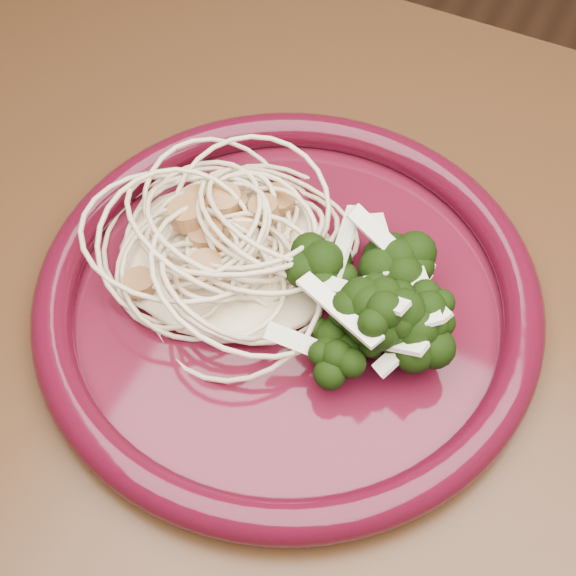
# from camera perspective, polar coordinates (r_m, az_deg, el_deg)

# --- Properties ---
(dining_table) EXTENTS (1.20, 0.80, 0.75)m
(dining_table) POSITION_cam_1_polar(r_m,az_deg,el_deg) (0.60, -7.37, -9.01)
(dining_table) COLOR #472814
(dining_table) RESTS_ON ground
(dinner_plate) EXTENTS (0.38, 0.38, 0.03)m
(dinner_plate) POSITION_cam_1_polar(r_m,az_deg,el_deg) (0.51, 0.00, -0.53)
(dinner_plate) COLOR #450B19
(dinner_plate) RESTS_ON dining_table
(spaghetti_pile) EXTENTS (0.17, 0.15, 0.03)m
(spaghetti_pile) POSITION_cam_1_polar(r_m,az_deg,el_deg) (0.52, -4.32, 2.88)
(spaghetti_pile) COLOR beige
(spaghetti_pile) RESTS_ON dinner_plate
(scallop_cluster) EXTENTS (0.14, 0.14, 0.04)m
(scallop_cluster) POSITION_cam_1_polar(r_m,az_deg,el_deg) (0.49, -4.59, 5.58)
(scallop_cluster) COLOR #AC7744
(scallop_cluster) RESTS_ON spaghetti_pile
(broccoli_pile) EXTENTS (0.11, 0.16, 0.05)m
(broccoli_pile) POSITION_cam_1_polar(r_m,az_deg,el_deg) (0.48, 5.78, -2.66)
(broccoli_pile) COLOR black
(broccoli_pile) RESTS_ON dinner_plate
(onion_garnish) EXTENTS (0.08, 0.10, 0.06)m
(onion_garnish) POSITION_cam_1_polar(r_m,az_deg,el_deg) (0.45, 6.10, -0.49)
(onion_garnish) COLOR white
(onion_garnish) RESTS_ON broccoli_pile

